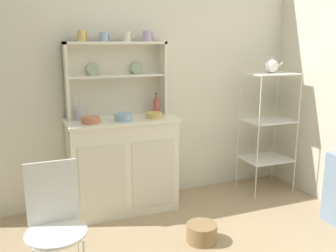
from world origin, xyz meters
name	(u,v)px	position (x,y,z in m)	size (l,w,h in m)	color
wall_back	(141,72)	(0.00, 1.62, 1.25)	(3.84, 0.05, 2.50)	silver
hutch_cabinet	(123,164)	(-0.27, 1.37, 0.45)	(0.98, 0.45, 0.87)	silver
hutch_shelf_unit	(116,73)	(-0.27, 1.53, 1.26)	(0.91, 0.18, 0.67)	silver
bakers_rack	(268,117)	(1.25, 1.28, 0.78)	(0.49, 0.38, 1.23)	silver
wire_chair	(55,219)	(-0.96, 0.32, 0.52)	(0.36, 0.36, 0.85)	white
floor_basket	(202,233)	(0.15, 0.57, 0.07)	(0.24, 0.24, 0.14)	#93754C
cup_gold_0	(82,36)	(-0.56, 1.49, 1.59)	(0.08, 0.07, 0.09)	#DBB760
cup_sky_1	(104,37)	(-0.37, 1.49, 1.58)	(0.09, 0.08, 0.08)	#8EB2D1
cup_cream_2	(127,37)	(-0.17, 1.49, 1.58)	(0.09, 0.08, 0.08)	silver
cup_lilac_3	(148,36)	(0.03, 1.49, 1.59)	(0.09, 0.08, 0.09)	#B79ECC
bowl_mixing_large	(91,120)	(-0.55, 1.29, 0.89)	(0.15, 0.15, 0.05)	#C67556
bowl_floral_medium	(123,117)	(-0.27, 1.29, 0.90)	(0.16, 0.16, 0.06)	#8EB2D1
bowl_cream_small	(154,115)	(0.02, 1.29, 0.89)	(0.15, 0.15, 0.05)	#DBB760
jam_bottle	(156,106)	(0.09, 1.45, 0.95)	(0.05, 0.05, 0.20)	#B74C47
utensil_jar	(79,114)	(-0.63, 1.45, 0.92)	(0.08, 0.08, 0.23)	#B2B7C6
porcelain_teapot	(271,66)	(1.25, 1.28, 1.30)	(0.23, 0.14, 0.16)	white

